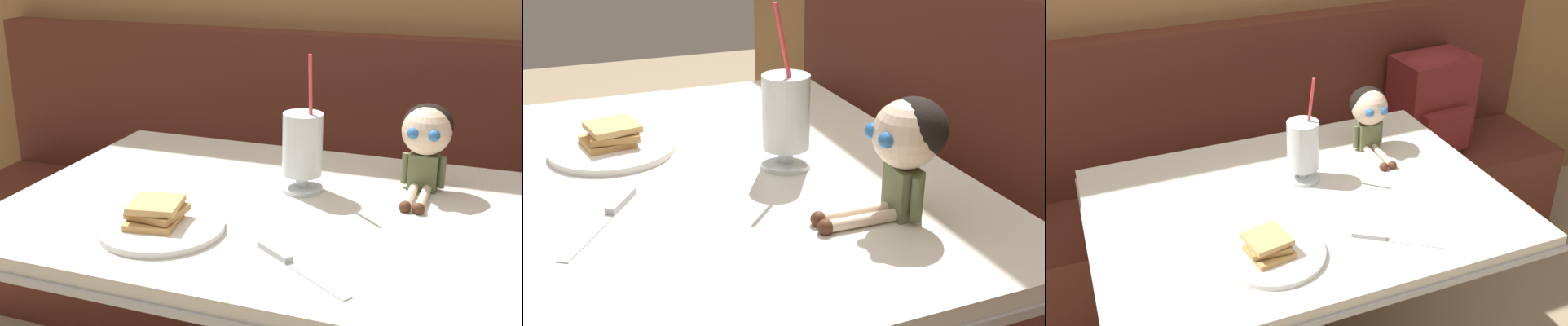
% 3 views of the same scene
% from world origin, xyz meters
% --- Properties ---
extents(booth_bench, '(2.60, 0.48, 1.00)m').
position_xyz_m(booth_bench, '(0.00, 0.81, 0.33)').
color(booth_bench, '#512319').
rests_on(booth_bench, ground).
extents(diner_table, '(1.11, 0.81, 0.74)m').
position_xyz_m(diner_table, '(0.00, 0.18, 0.54)').
color(diner_table, silver).
rests_on(diner_table, ground).
extents(toast_plate, '(0.25, 0.25, 0.06)m').
position_xyz_m(toast_plate, '(-0.15, -0.02, 0.76)').
color(toast_plate, white).
rests_on(toast_plate, diner_table).
extents(milkshake_glass, '(0.10, 0.10, 0.31)m').
position_xyz_m(milkshake_glass, '(0.05, 0.28, 0.84)').
color(milkshake_glass, silver).
rests_on(milkshake_glass, diner_table).
extents(butter_knife, '(0.21, 0.15, 0.01)m').
position_xyz_m(butter_knife, '(0.12, -0.06, 0.74)').
color(butter_knife, silver).
rests_on(butter_knife, diner_table).
extents(seated_doll, '(0.12, 0.22, 0.20)m').
position_xyz_m(seated_doll, '(0.30, 0.38, 0.87)').
color(seated_doll, '#5B6642').
rests_on(seated_doll, diner_table).
extents(backpack, '(0.31, 0.26, 0.41)m').
position_xyz_m(backpack, '(0.80, 0.78, 0.66)').
color(backpack, maroon).
rests_on(backpack, booth_bench).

